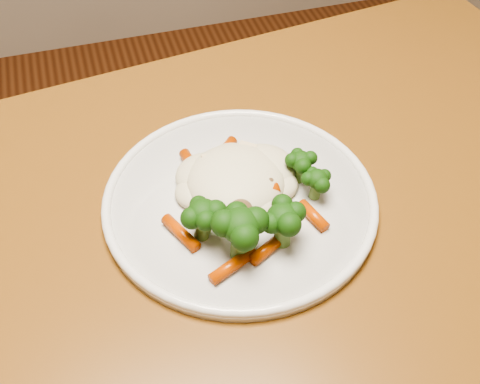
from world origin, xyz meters
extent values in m
cube|color=brown|center=(0.21, -0.15, 0.73)|extent=(1.19, 0.87, 0.04)
cube|color=brown|center=(0.65, 0.22, 0.35)|extent=(0.07, 0.07, 0.71)
cylinder|color=silver|center=(0.25, -0.07, 0.76)|extent=(0.29, 0.29, 0.01)
ellipsoid|color=beige|center=(0.25, -0.05, 0.78)|extent=(0.12, 0.11, 0.05)
ellipsoid|color=black|center=(0.20, -0.11, 0.78)|extent=(0.05, 0.05, 0.04)
ellipsoid|color=black|center=(0.23, -0.14, 0.79)|extent=(0.06, 0.06, 0.05)
ellipsoid|color=black|center=(0.28, -0.14, 0.78)|extent=(0.05, 0.05, 0.05)
ellipsoid|color=black|center=(0.33, -0.09, 0.78)|extent=(0.04, 0.04, 0.03)
ellipsoid|color=black|center=(0.32, -0.06, 0.78)|extent=(0.04, 0.04, 0.03)
cylinder|color=#C04404|center=(0.22, -0.02, 0.77)|extent=(0.02, 0.06, 0.01)
cylinder|color=#C04404|center=(0.26, 0.00, 0.77)|extent=(0.03, 0.03, 0.01)
cylinder|color=#C04404|center=(0.30, -0.04, 0.77)|extent=(0.04, 0.02, 0.01)
cylinder|color=#C04404|center=(0.18, -0.10, 0.77)|extent=(0.03, 0.05, 0.01)
cylinder|color=#C04404|center=(0.22, -0.16, 0.77)|extent=(0.05, 0.03, 0.01)
cylinder|color=#C04404|center=(0.26, -0.15, 0.77)|extent=(0.04, 0.03, 0.01)
cylinder|color=#C04404|center=(0.32, -0.12, 0.77)|extent=(0.02, 0.04, 0.01)
cylinder|color=#C04404|center=(0.29, -0.06, 0.78)|extent=(0.02, 0.05, 0.01)
cylinder|color=#C04404|center=(0.24, -0.04, 0.78)|extent=(0.04, 0.04, 0.01)
ellipsoid|color=brown|center=(0.26, -0.06, 0.78)|extent=(0.03, 0.03, 0.02)
ellipsoid|color=brown|center=(0.28, -0.07, 0.78)|extent=(0.02, 0.02, 0.01)
ellipsoid|color=brown|center=(0.23, -0.06, 0.78)|extent=(0.02, 0.02, 0.02)
ellipsoid|color=brown|center=(0.24, -0.10, 0.78)|extent=(0.02, 0.02, 0.02)
cube|color=beige|center=(0.23, -0.03, 0.78)|extent=(0.02, 0.02, 0.01)
cube|color=beige|center=(0.28, -0.02, 0.78)|extent=(0.02, 0.02, 0.01)
cube|color=beige|center=(0.23, -0.04, 0.78)|extent=(0.02, 0.02, 0.01)
camera|label=1|loc=(0.13, -0.48, 1.22)|focal=45.00mm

